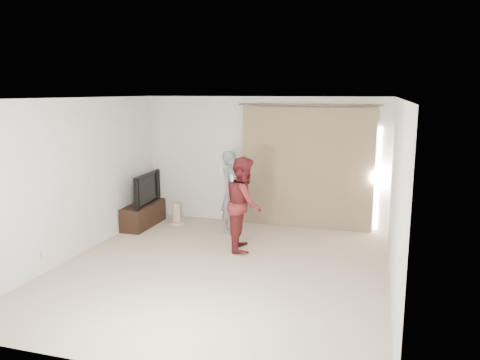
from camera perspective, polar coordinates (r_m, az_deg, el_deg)
name	(u,v)px	position (r m, az deg, el deg)	size (l,w,h in m)	color
floor	(220,270)	(7.33, -2.47, -10.86)	(5.50, 5.50, 0.00)	#C8B096
wall_back	(263,161)	(9.56, 2.84, 2.33)	(5.00, 0.04, 2.60)	silver
wall_left	(75,178)	(8.11, -19.50, 0.20)	(0.04, 5.50, 2.60)	silver
ceiling	(218,98)	(6.81, -2.64, 9.92)	(5.00, 5.50, 0.01)	white
curtain	(307,168)	(9.33, 8.19, 1.43)	(2.80, 0.11, 2.46)	#8F7758
tv_console	(144,215)	(9.72, -11.68, -4.17)	(0.42, 1.20, 0.46)	black
tv	(142,188)	(9.60, -11.80, -1.01)	(1.10, 0.14, 0.63)	black
scratching_post	(177,215)	(9.77, -7.73, -4.31)	(0.33, 0.33, 0.44)	tan
person_man	(232,192)	(9.00, -1.00, -1.46)	(0.51, 0.65, 1.59)	slate
person_woman	(244,204)	(8.01, 0.50, -2.89)	(0.79, 0.91, 1.61)	#581719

